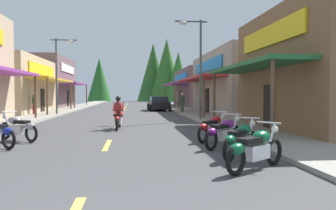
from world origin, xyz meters
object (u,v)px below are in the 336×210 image
motorcycle_parked_right_3 (213,127)px  motorcycle_parked_left_3 (18,127)px  streetlamp_left (60,65)px  parked_car_curbside (159,104)px  motorcycle_parked_right_2 (224,132)px  rider_cruising_lead (118,115)px  streetlamp_right (196,56)px  motorcycle_parked_right_1 (241,139)px  pedestrian_waiting (182,101)px  pedestrian_by_shop (34,103)px  motorcycle_parked_right_0 (256,148)px

motorcycle_parked_right_3 → motorcycle_parked_left_3: 6.94m
streetlamp_left → parked_car_curbside: size_ratio=1.36×
motorcycle_parked_right_2 → motorcycle_parked_right_3: bearing=46.0°
motorcycle_parked_right_3 → rider_cruising_lead: size_ratio=0.77×
streetlamp_right → motorcycle_parked_right_3: streetlamp_right is taller
streetlamp_right → motorcycle_parked_right_1: bearing=-95.2°
rider_cruising_lead → pedestrian_waiting: (4.96, 12.90, 0.38)m
parked_car_curbside → motorcycle_parked_right_1: bearing=178.8°
pedestrian_by_shop → pedestrian_waiting: bearing=159.4°
motorcycle_parked_right_0 → motorcycle_parked_right_1: same height
motorcycle_parked_right_1 → rider_cruising_lead: size_ratio=0.78×
streetlamp_left → motorcycle_parked_right_3: size_ratio=3.57×
motorcycle_parked_right_0 → motorcycle_parked_right_3: 4.60m
streetlamp_right → motorcycle_parked_right_1: 12.46m
motorcycle_parked_right_2 → motorcycle_parked_left_3: bearing=118.7°
streetlamp_left → rider_cruising_lead: streetlamp_left is taller
motorcycle_parked_right_2 → motorcycle_parked_right_3: same height
streetlamp_right → motorcycle_parked_right_3: bearing=-96.9°
pedestrian_by_shop → pedestrian_waiting: pedestrian_waiting is taller
motorcycle_parked_right_3 → rider_cruising_lead: 5.52m
streetlamp_left → pedestrian_by_shop: bearing=178.0°
motorcycle_parked_right_0 → rider_cruising_lead: bearing=74.0°
motorcycle_parked_right_1 → pedestrian_waiting: (1.47, 20.33, 0.55)m
motorcycle_parked_right_3 → motorcycle_parked_left_3: (-6.90, 0.72, 0.00)m
motorcycle_parked_right_0 → parked_car_curbside: 26.01m
streetlamp_right → motorcycle_parked_right_0: streetlamp_right is taller
motorcycle_parked_right_1 → rider_cruising_lead: bearing=66.3°
streetlamp_left → parked_car_curbside: 10.86m
motorcycle_parked_left_3 → pedestrian_by_shop: size_ratio=1.08×
pedestrian_waiting → parked_car_curbside: 4.61m
streetlamp_right → rider_cruising_lead: size_ratio=2.89×
streetlamp_left → motorcycle_parked_right_1: streetlamp_left is taller
streetlamp_right → motorcycle_parked_left_3: 11.81m
streetlamp_right → pedestrian_by_shop: size_ratio=3.79×
pedestrian_by_shop → motorcycle_parked_right_3: bearing=93.9°
pedestrian_by_shop → parked_car_curbside: pedestrian_by_shop is taller
rider_cruising_lead → motorcycle_parked_right_2: bearing=-146.3°
rider_cruising_lead → motorcycle_parked_right_3: bearing=-137.9°
motorcycle_parked_right_3 → pedestrian_by_shop: 18.28m
motorcycle_parked_right_1 → motorcycle_parked_left_3: bearing=101.5°
motorcycle_parked_left_3 → rider_cruising_lead: rider_cruising_lead is taller
streetlamp_left → parked_car_curbside: bearing=38.6°
streetlamp_right → motorcycle_parked_right_1: streetlamp_right is taller
motorcycle_parked_right_1 → pedestrian_by_shop: 20.96m
motorcycle_parked_right_0 → motorcycle_parked_right_2: 3.08m
streetlamp_left → parked_car_curbside: (8.12, 6.48, -3.18)m
motorcycle_parked_right_1 → streetlamp_left: bearing=65.9°
motorcycle_parked_right_2 → pedestrian_by_shop: size_ratio=0.99×
motorcycle_parked_right_1 → rider_cruising_lead: 8.21m
motorcycle_parked_right_0 → rider_cruising_lead: 9.45m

